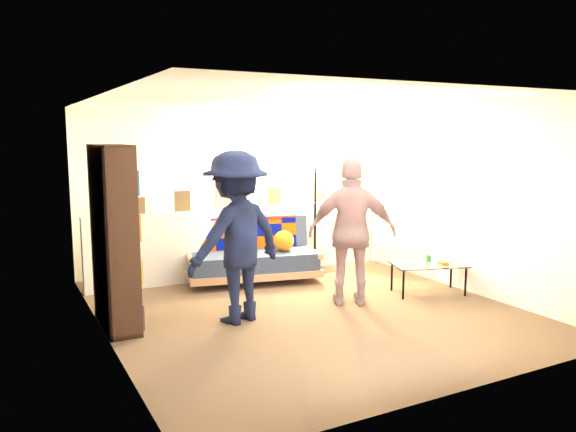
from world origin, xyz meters
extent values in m
plane|color=brown|center=(0.00, 0.00, 0.00)|extent=(5.00, 5.00, 0.00)
cube|color=silver|center=(0.00, 2.50, 1.20)|extent=(4.50, 0.10, 2.40)
cube|color=silver|center=(-2.25, 0.00, 1.20)|extent=(0.10, 5.00, 2.40)
cube|color=silver|center=(2.25, 0.00, 1.20)|extent=(0.10, 5.00, 2.40)
cube|color=white|center=(0.00, 0.00, 2.40)|extent=(4.50, 5.00, 0.10)
cube|color=silver|center=(0.00, 1.80, 0.50)|extent=(4.45, 0.15, 1.00)
cube|color=brown|center=(-1.50, 1.78, 1.11)|extent=(0.18, 0.02, 0.22)
cube|color=brown|center=(-0.90, 1.78, 1.14)|extent=(0.22, 0.02, 0.28)
cube|color=silver|center=(-0.20, 1.78, 1.23)|extent=(0.45, 0.02, 0.45)
cube|color=brown|center=(0.50, 1.78, 1.13)|extent=(0.20, 0.02, 0.26)
cube|color=brown|center=(1.30, 1.78, 1.10)|extent=(0.16, 0.02, 0.20)
cube|color=tan|center=(-0.04, 1.38, 0.14)|extent=(1.95, 1.17, 0.10)
cube|color=#313F59|center=(-0.05, 1.33, 0.31)|extent=(1.83, 1.01, 0.23)
cube|color=#313F59|center=(0.03, 1.68, 0.59)|extent=(1.73, 0.57, 0.54)
cylinder|color=tan|center=(-0.88, 1.56, 0.38)|extent=(0.25, 0.81, 0.09)
cylinder|color=tan|center=(0.81, 1.20, 0.38)|extent=(0.25, 0.81, 0.09)
cube|color=#05117B|center=(0.01, 1.61, 0.59)|extent=(1.38, 0.38, 0.50)
cube|color=#05117B|center=(0.04, 1.73, 0.86)|extent=(1.41, 0.52, 0.03)
sphere|color=orange|center=(0.38, 1.24, 0.57)|extent=(0.29, 0.29, 0.29)
cube|color=black|center=(-2.23, 0.38, 0.97)|extent=(0.02, 0.97, 1.93)
cube|color=black|center=(-2.08, -0.09, 0.97)|extent=(0.32, 0.02, 1.93)
cube|color=black|center=(-2.08, 0.86, 0.97)|extent=(0.32, 0.02, 1.93)
cube|color=black|center=(-2.08, 0.38, 1.92)|extent=(0.32, 0.97, 0.02)
cube|color=black|center=(-2.08, 0.38, 0.02)|extent=(0.32, 0.97, 0.04)
cube|color=black|center=(-2.08, 0.38, 0.52)|extent=(0.32, 0.92, 0.02)
cube|color=black|center=(-2.08, 0.38, 0.97)|extent=(0.32, 0.92, 0.02)
cube|color=black|center=(-2.08, 0.38, 1.42)|extent=(0.32, 0.92, 0.02)
cube|color=#AF2328|center=(-2.06, 0.38, 0.21)|extent=(0.24, 0.90, 0.32)
cube|color=#2765AA|center=(-2.06, 0.38, 0.69)|extent=(0.24, 0.90, 0.30)
cube|color=yellow|center=(-2.06, 0.38, 1.14)|extent=(0.24, 0.90, 0.32)
cube|color=#2D7C3B|center=(-2.06, 0.38, 1.59)|extent=(0.24, 0.90, 0.30)
cylinder|color=black|center=(1.27, -0.27, 0.19)|extent=(0.03, 0.03, 0.37)
cylinder|color=black|center=(2.06, -0.53, 0.19)|extent=(0.03, 0.03, 0.37)
cylinder|color=black|center=(1.39, 0.12, 0.19)|extent=(0.03, 0.03, 0.37)
cylinder|color=black|center=(2.19, -0.14, 0.19)|extent=(0.03, 0.03, 0.37)
cube|color=silver|center=(1.73, -0.21, 0.38)|extent=(1.04, 0.77, 0.02)
cube|color=silver|center=(1.57, -0.11, 0.40)|extent=(0.12, 0.08, 0.03)
cube|color=orange|center=(1.86, -0.33, 0.41)|extent=(0.13, 0.15, 0.04)
cylinder|color=#398A47|center=(1.81, -0.11, 0.43)|extent=(0.08, 0.08, 0.09)
cylinder|color=black|center=(1.11, 1.63, 0.01)|extent=(0.27, 0.27, 0.03)
cylinder|color=black|center=(1.11, 1.63, 0.77)|extent=(0.04, 0.04, 1.55)
sphere|color=#FFC672|center=(1.02, 1.70, 1.41)|extent=(0.13, 0.13, 0.13)
sphere|color=#FFC672|center=(1.23, 1.57, 1.47)|extent=(0.13, 0.13, 0.13)
sphere|color=#FFC672|center=(1.16, 1.73, 1.55)|extent=(0.13, 0.13, 0.13)
imported|color=black|center=(-0.87, -0.05, 0.93)|extent=(1.36, 1.02, 1.87)
imported|color=#D78B8E|center=(0.58, -0.13, 0.89)|extent=(1.12, 0.89, 1.77)
camera|label=1|loc=(-3.16, -5.60, 2.03)|focal=35.00mm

